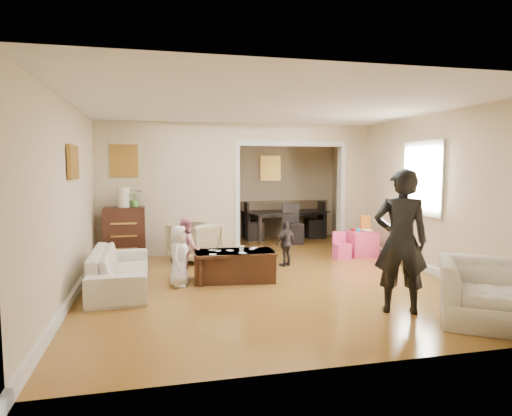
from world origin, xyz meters
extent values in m
plane|color=#A9702B|center=(0.00, 0.00, 0.00)|extent=(7.00, 7.00, 0.00)
cube|color=#C7B892|center=(-1.38, 1.80, 1.30)|extent=(2.75, 0.18, 2.60)
cube|color=#C7B892|center=(2.48, 1.80, 1.30)|extent=(0.55, 0.18, 2.60)
cube|color=#C7B892|center=(1.10, 1.80, 2.42)|extent=(2.22, 0.18, 0.35)
cube|color=white|center=(2.73, -0.40, 1.55)|extent=(0.03, 0.95, 1.10)
cube|color=brown|center=(-2.20, 1.70, 1.85)|extent=(0.45, 0.03, 0.55)
cube|color=brown|center=(-2.71, -0.60, 1.80)|extent=(0.03, 0.55, 0.40)
cube|color=brown|center=(1.10, 3.44, 1.70)|extent=(0.45, 0.03, 0.55)
imported|color=#F0E7CF|center=(-2.15, -0.50, 0.28)|extent=(0.79, 1.95, 0.57)
imported|color=#C4B288|center=(-0.95, 1.14, 0.35)|extent=(1.09, 1.09, 0.71)
imported|color=#F0E7CF|center=(1.97, -2.88, 0.35)|extent=(1.41, 1.37, 0.70)
cube|color=#371810|center=(-2.20, 1.37, 0.50)|extent=(0.73, 0.41, 1.00)
cylinder|color=#F2E9C6|center=(-2.20, 1.37, 1.18)|extent=(0.22, 0.22, 0.36)
imported|color=#437534|center=(-2.00, 1.37, 1.16)|extent=(0.29, 0.25, 0.32)
cube|color=#371A11|center=(-0.48, -0.41, 0.23)|extent=(1.28, 0.76, 0.45)
imported|color=silver|center=(-0.38, -0.46, 0.50)|extent=(0.10, 0.10, 0.08)
cube|color=#E03A6F|center=(2.25, 0.83, 0.24)|extent=(0.51, 0.51, 0.49)
cube|color=gold|center=(2.37, 0.93, 0.64)|extent=(0.20, 0.07, 0.30)
cylinder|color=#2AADD5|center=(2.15, 0.78, 0.53)|extent=(0.08, 0.08, 0.08)
cube|color=#B51619|center=(2.13, 0.95, 0.51)|extent=(0.10, 0.08, 0.05)
imported|color=white|center=(2.30, 0.71, 0.51)|extent=(0.20, 0.20, 0.05)
imported|color=black|center=(1.38, 3.11, 0.34)|extent=(2.11, 1.46, 0.68)
imported|color=black|center=(1.19, -2.31, 0.86)|extent=(0.73, 0.61, 1.72)
imported|color=silver|center=(-1.33, -0.56, 0.45)|extent=(0.40, 0.50, 0.89)
imported|color=pink|center=(-1.18, -0.11, 0.48)|extent=(0.46, 0.54, 0.96)
imported|color=black|center=(0.57, 0.34, 0.40)|extent=(0.50, 0.42, 0.80)
cube|color=white|center=(-0.72, -0.34, 0.46)|extent=(0.11, 0.11, 0.00)
cube|color=white|center=(-0.13, -0.22, 0.46)|extent=(0.13, 0.12, 0.00)
cube|color=white|center=(-0.84, -0.59, 0.46)|extent=(0.12, 0.10, 0.00)
cube|color=white|center=(-0.54, -0.35, 0.46)|extent=(0.13, 0.13, 0.00)
cube|color=white|center=(-0.80, -0.26, 0.46)|extent=(0.11, 0.11, 0.00)
cube|color=white|center=(-0.39, -0.59, 0.46)|extent=(0.13, 0.14, 0.00)
cube|color=white|center=(-0.19, -0.32, 0.46)|extent=(0.10, 0.10, 0.00)
cube|color=white|center=(-0.38, -0.50, 0.46)|extent=(0.08, 0.09, 0.00)
camera|label=1|loc=(-1.63, -6.92, 1.75)|focal=30.76mm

